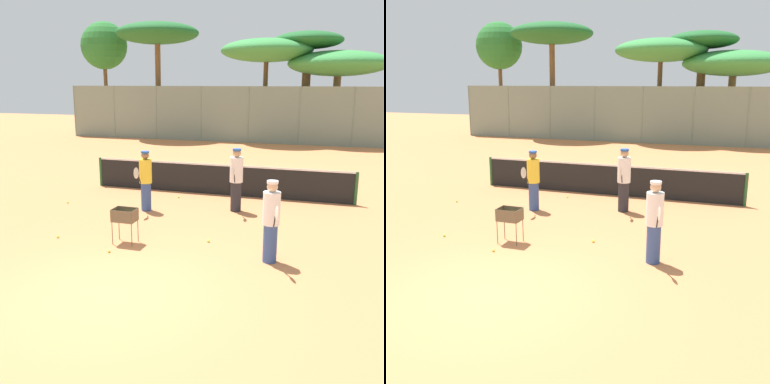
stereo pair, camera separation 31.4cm
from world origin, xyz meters
The scene contains 19 objects.
ground_plane centered at (0.00, 0.00, 0.00)m, with size 80.00×80.00×0.00m, color #D37F4C.
tennis_net centered at (0.00, 7.96, 0.56)m, with size 9.13×0.10×1.07m.
back_fence centered at (0.00, 21.70, 1.77)m, with size 28.34×0.08×3.54m.
tree_0 centered at (-12.91, 24.24, 6.34)m, with size 3.40×3.40×8.09m.
tree_1 centered at (3.63, 23.94, 4.88)m, with size 6.30×6.30×5.71m.
tree_2 centered at (1.72, 23.69, 6.08)m, with size 4.32×4.32×6.88m.
tree_3 centered at (-8.28, 23.22, 6.94)m, with size 5.67×5.67×7.72m.
tree_4 centered at (-0.82, 23.32, 5.73)m, with size 5.87×5.87×6.49m.
player_white_outfit centered at (-1.57, 5.38, 0.94)m, with size 0.38×0.94×1.82m.
player_red_cap centered at (2.59, 2.49, 0.94)m, with size 0.44×0.90×1.81m.
player_yellow_shirt centered at (1.04, 6.14, 0.99)m, with size 0.39×0.96×1.90m.
ball_cart centered at (-0.90, 2.60, 0.64)m, with size 0.56×0.41×0.86m.
tennis_ball_1 centered at (-4.32, 5.38, 0.03)m, with size 0.07×0.07×0.07m, color #D1E54C.
tennis_ball_2 centered at (1.00, 3.26, 0.03)m, with size 0.07×0.07×0.07m, color #D1E54C.
tennis_ball_3 centered at (-2.69, 2.41, 0.03)m, with size 0.07×0.07×0.07m, color #D1E54C.
tennis_ball_4 centered at (-1.12, 7.09, 0.03)m, with size 0.07×0.07×0.07m, color #D1E54C.
tennis_ball_5 centered at (0.97, 3.31, 0.03)m, with size 0.07×0.07×0.07m, color #D1E54C.
tennis_ball_6 centered at (-1.00, 1.91, 0.03)m, with size 0.07×0.07×0.07m, color #D1E54C.
parked_car centered at (3.10, 26.09, 0.66)m, with size 4.20×1.70×1.60m.
Camera 2 is at (4.06, -6.62, 3.81)m, focal length 42.00 mm.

